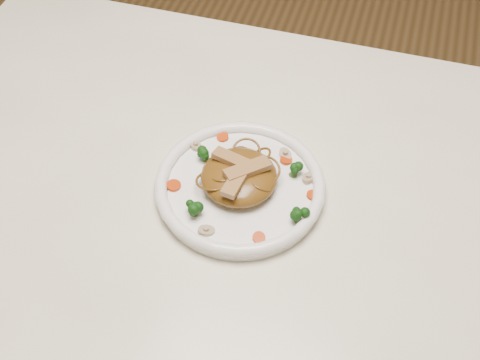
# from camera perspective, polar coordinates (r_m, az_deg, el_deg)

# --- Properties ---
(table) EXTENTS (1.20, 0.80, 0.75)m
(table) POSITION_cam_1_polar(r_m,az_deg,el_deg) (1.08, -0.83, -3.42)
(table) COLOR white
(table) RESTS_ON ground
(plate) EXTENTS (0.28, 0.28, 0.02)m
(plate) POSITION_cam_1_polar(r_m,az_deg,el_deg) (0.98, 0.00, -0.82)
(plate) COLOR white
(plate) RESTS_ON table
(noodle_mound) EXTENTS (0.12, 0.12, 0.04)m
(noodle_mound) POSITION_cam_1_polar(r_m,az_deg,el_deg) (0.96, -0.09, 0.30)
(noodle_mound) COLOR brown
(noodle_mound) RESTS_ON plate
(chicken_a) EXTENTS (0.07, 0.07, 0.01)m
(chicken_a) POSITION_cam_1_polar(r_m,az_deg,el_deg) (0.94, 0.70, 0.99)
(chicken_a) COLOR #A5794E
(chicken_a) RESTS_ON noodle_mound
(chicken_b) EXTENTS (0.07, 0.04, 0.01)m
(chicken_b) POSITION_cam_1_polar(r_m,az_deg,el_deg) (0.95, -0.69, 1.91)
(chicken_b) COLOR #A5794E
(chicken_b) RESTS_ON noodle_mound
(chicken_c) EXTENTS (0.03, 0.07, 0.01)m
(chicken_c) POSITION_cam_1_polar(r_m,az_deg,el_deg) (0.93, -0.28, 0.08)
(chicken_c) COLOR #A5794E
(chicken_c) RESTS_ON noodle_mound
(broccoli_0) EXTENTS (0.04, 0.04, 0.03)m
(broccoli_0) POSITION_cam_1_polar(r_m,az_deg,el_deg) (0.98, 4.96, 1.11)
(broccoli_0) COLOR #0F440E
(broccoli_0) RESTS_ON plate
(broccoli_1) EXTENTS (0.03, 0.03, 0.03)m
(broccoli_1) POSITION_cam_1_polar(r_m,az_deg,el_deg) (1.00, -3.22, 2.45)
(broccoli_1) COLOR #0F440E
(broccoli_1) RESTS_ON plate
(broccoli_2) EXTENTS (0.02, 0.02, 0.03)m
(broccoli_2) POSITION_cam_1_polar(r_m,az_deg,el_deg) (0.93, -4.30, -2.55)
(broccoli_2) COLOR #0F440E
(broccoli_2) RESTS_ON plate
(broccoli_3) EXTENTS (0.03, 0.03, 0.03)m
(broccoli_3) POSITION_cam_1_polar(r_m,az_deg,el_deg) (0.92, 5.50, -3.13)
(broccoli_3) COLOR #0F440E
(broccoli_3) RESTS_ON plate
(carrot_0) EXTENTS (0.03, 0.03, 0.00)m
(carrot_0) POSITION_cam_1_polar(r_m,az_deg,el_deg) (1.00, 4.25, 1.85)
(carrot_0) COLOR #BC3706
(carrot_0) RESTS_ON plate
(carrot_1) EXTENTS (0.03, 0.03, 0.00)m
(carrot_1) POSITION_cam_1_polar(r_m,az_deg,el_deg) (0.97, -6.11, -0.50)
(carrot_1) COLOR #BC3706
(carrot_1) RESTS_ON plate
(carrot_2) EXTENTS (0.03, 0.03, 0.00)m
(carrot_2) POSITION_cam_1_polar(r_m,az_deg,el_deg) (0.96, 6.70, -1.38)
(carrot_2) COLOR #BC3706
(carrot_2) RESTS_ON plate
(carrot_3) EXTENTS (0.02, 0.02, 0.00)m
(carrot_3) POSITION_cam_1_polar(r_m,az_deg,el_deg) (1.04, -1.61, 3.97)
(carrot_3) COLOR #BC3706
(carrot_3) RESTS_ON plate
(carrot_4) EXTENTS (0.02, 0.02, 0.00)m
(carrot_4) POSITION_cam_1_polar(r_m,az_deg,el_deg) (0.91, 1.74, -5.31)
(carrot_4) COLOR #BC3706
(carrot_4) RESTS_ON plate
(mushroom_0) EXTENTS (0.03, 0.03, 0.01)m
(mushroom_0) POSITION_cam_1_polar(r_m,az_deg,el_deg) (0.92, -3.12, -4.66)
(mushroom_0) COLOR #BCA98D
(mushroom_0) RESTS_ON plate
(mushroom_1) EXTENTS (0.03, 0.03, 0.01)m
(mushroom_1) POSITION_cam_1_polar(r_m,az_deg,el_deg) (0.98, 6.30, 0.21)
(mushroom_1) COLOR #BCA98D
(mushroom_1) RESTS_ON plate
(mushroom_2) EXTENTS (0.03, 0.03, 0.01)m
(mushroom_2) POSITION_cam_1_polar(r_m,az_deg,el_deg) (1.02, -4.10, 3.17)
(mushroom_2) COLOR #BCA98D
(mushroom_2) RESTS_ON plate
(mushroom_3) EXTENTS (0.04, 0.04, 0.01)m
(mushroom_3) POSITION_cam_1_polar(r_m,az_deg,el_deg) (1.01, 4.18, 2.34)
(mushroom_3) COLOR #BCA98D
(mushroom_3) RESTS_ON plate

